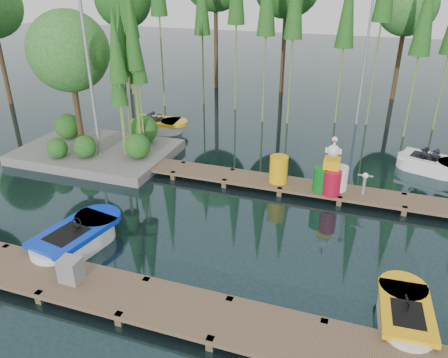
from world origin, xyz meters
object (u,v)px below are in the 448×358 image
(boat_yellow_far, at_px, (157,125))
(drum_cluster, at_px, (331,176))
(utility_cabinet, at_px, (71,270))
(island, at_px, (86,79))
(yellow_barrel, at_px, (279,169))
(boat_blue, at_px, (76,239))

(boat_yellow_far, xyz_separation_m, drum_cluster, (8.73, -4.35, 0.57))
(boat_yellow_far, distance_m, utility_cabinet, 11.70)
(island, bearing_deg, boat_yellow_far, 70.09)
(island, bearing_deg, drum_cluster, -5.40)
(boat_yellow_far, distance_m, yellow_barrel, 8.09)
(island, height_order, utility_cabinet, island)
(island, xyz_separation_m, boat_blue, (3.60, -6.23, -2.90))
(boat_blue, bearing_deg, yellow_barrel, 60.49)
(yellow_barrel, relative_size, drum_cluster, 0.50)
(boat_yellow_far, relative_size, utility_cabinet, 4.73)
(utility_cabinet, bearing_deg, boat_blue, 123.63)
(utility_cabinet, height_order, yellow_barrel, yellow_barrel)
(drum_cluster, bearing_deg, utility_cabinet, -127.89)
(boat_blue, bearing_deg, utility_cabinet, -46.04)
(boat_yellow_far, bearing_deg, island, -94.63)
(utility_cabinet, xyz_separation_m, yellow_barrel, (3.50, 7.00, 0.17))
(boat_blue, distance_m, utility_cabinet, 1.90)
(island, relative_size, yellow_barrel, 7.00)
(utility_cabinet, height_order, drum_cluster, drum_cluster)
(yellow_barrel, bearing_deg, boat_yellow_far, 148.72)
(yellow_barrel, height_order, drum_cluster, drum_cluster)
(yellow_barrel, xyz_separation_m, drum_cluster, (1.83, -0.15, 0.09))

